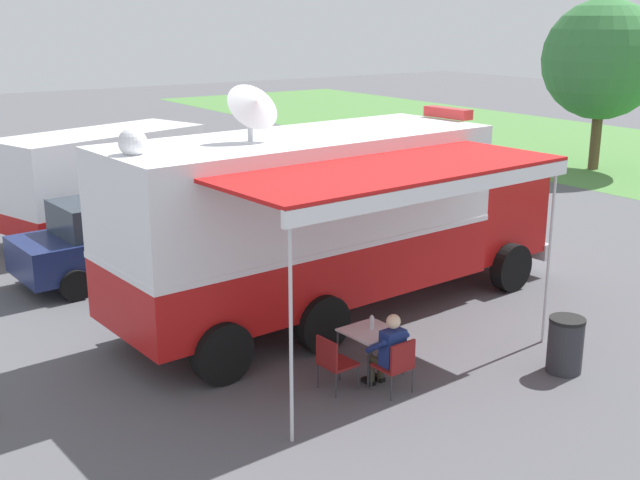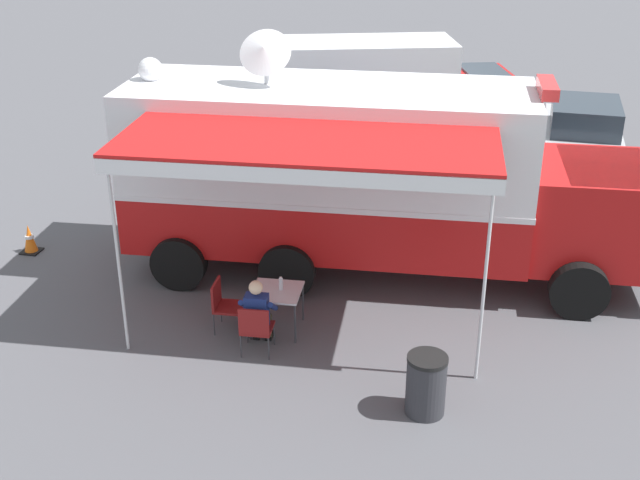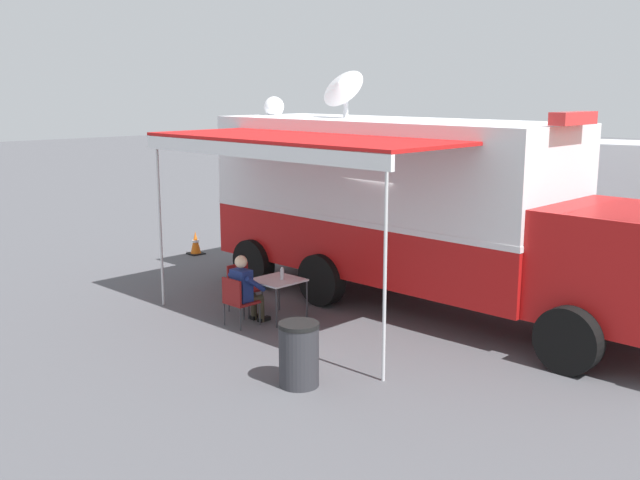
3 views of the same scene
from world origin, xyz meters
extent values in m
plane|color=#515156|center=(0.00, 0.00, 0.00)|extent=(100.00, 100.00, 0.00)
cube|color=silver|center=(-2.11, 1.46, 0.00)|extent=(0.47, 4.80, 0.01)
cube|color=#B71414|center=(0.00, 0.00, 1.15)|extent=(3.02, 7.36, 1.10)
cube|color=white|center=(0.00, 0.00, 2.55)|extent=(3.02, 7.36, 1.70)
cube|color=white|center=(0.00, 0.00, 1.70)|extent=(3.04, 7.38, 0.10)
cube|color=#B71414|center=(-0.34, 4.64, 1.45)|extent=(2.45, 2.26, 1.70)
cube|color=#28333D|center=(-0.35, 4.84, 1.95)|extent=(2.25, 1.62, 0.70)
cube|color=silver|center=(-0.42, 5.76, 0.55)|extent=(2.38, 0.37, 0.36)
cylinder|color=black|center=(-1.57, 4.35, 0.50)|extent=(0.37, 1.02, 1.00)
cylinder|color=black|center=(0.92, 4.53, 0.50)|extent=(0.37, 1.02, 1.00)
cylinder|color=black|center=(-1.21, -0.63, 0.50)|extent=(0.37, 1.02, 1.00)
cylinder|color=black|center=(1.29, -0.45, 0.50)|extent=(0.37, 1.02, 1.00)
cylinder|color=black|center=(-1.06, -2.60, 0.50)|extent=(0.37, 1.02, 1.00)
cylinder|color=black|center=(1.43, -2.42, 0.50)|extent=(0.37, 1.02, 1.00)
cube|color=white|center=(0.00, 0.00, 3.45)|extent=(3.02, 7.36, 0.10)
cube|color=red|center=(-0.27, 3.69, 3.62)|extent=(1.12, 0.36, 0.20)
cylinder|color=silver|center=(0.08, -1.08, 3.73)|extent=(0.10, 0.10, 0.45)
cone|color=silver|center=(0.23, -1.07, 4.13)|extent=(0.78, 0.95, 0.81)
sphere|color=white|center=(0.23, -3.19, 3.68)|extent=(0.44, 0.44, 0.44)
cube|color=red|center=(2.34, 0.17, 3.25)|extent=(2.61, 5.91, 0.06)
cube|color=white|center=(3.40, 0.25, 3.11)|extent=(0.50, 5.75, 0.24)
cylinder|color=silver|center=(3.14, 2.97, 1.63)|extent=(0.05, 0.05, 3.25)
cylinder|color=silver|center=(3.54, -2.48, 1.63)|extent=(0.05, 0.05, 3.25)
cube|color=silver|center=(2.45, -0.32, 0.71)|extent=(0.86, 0.86, 0.03)
cylinder|color=#333338|center=(2.05, 0.03, 0.35)|extent=(0.03, 0.03, 0.70)
cylinder|color=#333338|center=(2.79, 0.08, 0.35)|extent=(0.03, 0.03, 0.70)
cylinder|color=#333338|center=(2.11, -0.71, 0.35)|extent=(0.03, 0.03, 0.70)
cylinder|color=#333338|center=(2.85, -0.66, 0.35)|extent=(0.03, 0.03, 0.70)
cylinder|color=silver|center=(2.39, -0.25, 0.83)|extent=(0.07, 0.07, 0.20)
cylinder|color=white|center=(2.39, -0.25, 0.94)|extent=(0.04, 0.04, 0.02)
cube|color=maroon|center=(3.15, -0.44, 0.42)|extent=(0.51, 0.51, 0.04)
cube|color=maroon|center=(3.37, -0.42, 0.65)|extent=(0.07, 0.48, 0.44)
cylinder|color=#333338|center=(2.95, -0.67, 0.21)|extent=(0.02, 0.02, 0.42)
cylinder|color=#333338|center=(2.91, -0.24, 0.21)|extent=(0.02, 0.02, 0.42)
cylinder|color=#333338|center=(3.39, -0.64, 0.21)|extent=(0.02, 0.02, 0.42)
cylinder|color=#333338|center=(3.35, -0.20, 0.21)|extent=(0.02, 0.02, 0.42)
cube|color=maroon|center=(2.62, -1.07, 0.42)|extent=(0.51, 0.51, 0.04)
cube|color=maroon|center=(2.63, -1.29, 0.65)|extent=(0.48, 0.07, 0.44)
cylinder|color=#333338|center=(2.38, -0.86, 0.21)|extent=(0.02, 0.02, 0.42)
cylinder|color=#333338|center=(2.82, -0.83, 0.21)|extent=(0.02, 0.02, 0.42)
cylinder|color=#333338|center=(2.42, -1.30, 0.21)|extent=(0.02, 0.02, 0.42)
cylinder|color=#333338|center=(2.85, -1.27, 0.21)|extent=(0.02, 0.02, 0.42)
cube|color=navy|center=(3.15, -0.44, 0.72)|extent=(0.27, 0.38, 0.56)
sphere|color=beige|center=(3.15, -0.44, 1.14)|extent=(0.22, 0.22, 0.22)
cylinder|color=navy|center=(3.05, -0.68, 0.76)|extent=(0.43, 0.12, 0.34)
cylinder|color=navy|center=(3.01, -0.22, 0.76)|extent=(0.43, 0.12, 0.34)
cylinder|color=#383323|center=(2.98, -0.55, 0.44)|extent=(0.39, 0.16, 0.13)
cylinder|color=#383323|center=(2.80, -0.57, 0.21)|extent=(0.11, 0.11, 0.42)
cube|color=black|center=(2.74, -0.57, 0.04)|extent=(0.25, 0.12, 0.07)
cylinder|color=#383323|center=(2.96, -0.35, 0.44)|extent=(0.39, 0.16, 0.13)
cylinder|color=#383323|center=(2.78, -0.37, 0.21)|extent=(0.11, 0.11, 0.42)
cube|color=black|center=(2.72, -0.37, 0.04)|extent=(0.25, 0.12, 0.07)
cylinder|color=#2D2D33|center=(4.14, 2.30, 0.42)|extent=(0.56, 0.56, 0.85)
cylinder|color=black|center=(4.14, 2.30, 0.88)|extent=(0.57, 0.57, 0.06)
cube|color=white|center=(-7.97, -0.92, 1.60)|extent=(3.57, 5.59, 2.20)
cube|color=#B71414|center=(-7.97, -0.92, 0.75)|extent=(3.59, 5.62, 0.50)
cube|color=#B71414|center=(-8.99, 2.32, 1.12)|extent=(2.28, 2.10, 1.40)
cube|color=#28333D|center=(-9.02, 2.41, 1.57)|extent=(1.93, 1.56, 0.60)
cylinder|color=black|center=(-9.87, 1.62, 0.42)|extent=(0.50, 0.88, 0.84)
cylinder|color=black|center=(-7.87, 2.25, 0.42)|extent=(0.50, 0.88, 0.84)
cylinder|color=black|center=(-8.54, -2.60, 0.42)|extent=(0.50, 0.88, 0.84)
cylinder|color=black|center=(-6.54, -1.97, 0.42)|extent=(0.50, 0.88, 0.84)
cube|color=#B2B5BA|center=(-6.69, 5.00, 0.70)|extent=(4.25, 1.92, 0.76)
cube|color=#28333D|center=(-6.54, 4.99, 1.42)|extent=(2.15, 1.66, 0.68)
cylinder|color=black|center=(-8.02, 4.14, 0.32)|extent=(0.65, 0.24, 0.64)
cylinder|color=black|center=(-7.97, 5.94, 0.32)|extent=(0.65, 0.24, 0.64)
cylinder|color=black|center=(-5.42, 4.06, 0.32)|extent=(0.65, 0.24, 0.64)
cylinder|color=black|center=(-5.36, 5.86, 0.32)|extent=(0.65, 0.24, 0.64)
cube|color=navy|center=(-4.53, -1.91, 0.70)|extent=(2.08, 4.31, 0.76)
cube|color=#28333D|center=(-4.52, -2.05, 1.42)|extent=(1.74, 2.21, 0.68)
cylinder|color=black|center=(-5.52, -0.67, 0.32)|extent=(0.26, 0.65, 0.64)
cylinder|color=black|center=(-3.72, -0.54, 0.32)|extent=(0.26, 0.65, 0.64)
cylinder|color=black|center=(-5.34, -3.27, 0.32)|extent=(0.26, 0.65, 0.64)
cylinder|color=black|center=(-3.54, -3.14, 0.32)|extent=(0.26, 0.65, 0.64)
cylinder|color=brown|center=(-6.81, 17.24, 1.25)|extent=(0.32, 0.32, 2.50)
sphere|color=#387A3D|center=(-6.81, 17.24, 3.99)|extent=(4.28, 4.28, 4.28)
cylinder|color=brown|center=(-6.80, 17.33, 1.18)|extent=(0.32, 0.32, 2.36)
sphere|color=#2D6B33|center=(-6.80, 17.33, 3.57)|extent=(3.45, 3.45, 3.45)
camera|label=1|loc=(11.67, -7.53, 5.52)|focal=44.66mm
camera|label=2|loc=(13.67, 2.95, 7.07)|focal=45.89mm
camera|label=3|loc=(10.44, 9.88, 4.08)|focal=42.01mm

